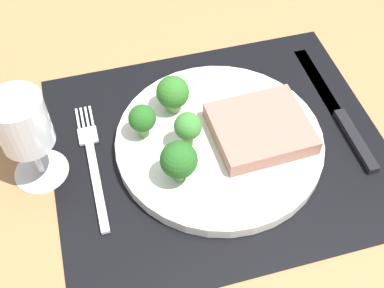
% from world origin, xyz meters
% --- Properties ---
extents(ground_plane, '(1.40, 1.10, 0.03)m').
position_xyz_m(ground_plane, '(0.00, 0.00, -0.01)').
color(ground_plane, '#996D42').
extents(placemat, '(0.42, 0.35, 0.00)m').
position_xyz_m(placemat, '(0.00, 0.00, 0.00)').
color(placemat, black).
rests_on(placemat, ground_plane).
extents(plate, '(0.26, 0.26, 0.02)m').
position_xyz_m(plate, '(0.00, 0.00, 0.01)').
color(plate, silver).
rests_on(plate, placemat).
extents(steak, '(0.12, 0.11, 0.02)m').
position_xyz_m(steak, '(0.05, -0.01, 0.03)').
color(steak, '#9E6B5B').
rests_on(steak, plate).
extents(broccoli_back_left, '(0.03, 0.03, 0.05)m').
position_xyz_m(broccoli_back_left, '(-0.04, -0.00, 0.05)').
color(broccoli_back_left, '#5B8942').
rests_on(broccoli_back_left, plate).
extents(broccoli_center, '(0.03, 0.03, 0.05)m').
position_xyz_m(broccoli_center, '(-0.09, 0.03, 0.05)').
color(broccoli_center, '#5B8942').
rests_on(broccoli_center, plate).
extents(broccoli_front_edge, '(0.04, 0.04, 0.06)m').
position_xyz_m(broccoli_front_edge, '(-0.06, -0.04, 0.05)').
color(broccoli_front_edge, '#5B8942').
rests_on(broccoli_front_edge, plate).
extents(broccoli_near_fork, '(0.04, 0.04, 0.05)m').
position_xyz_m(broccoli_near_fork, '(-0.04, 0.06, 0.05)').
color(broccoli_near_fork, '#6B994C').
rests_on(broccoli_near_fork, plate).
extents(fork, '(0.02, 0.19, 0.01)m').
position_xyz_m(fork, '(-0.16, 0.01, 0.01)').
color(fork, silver).
rests_on(fork, placemat).
extents(knife, '(0.02, 0.23, 0.01)m').
position_xyz_m(knife, '(0.17, 0.01, 0.01)').
color(knife, black).
rests_on(knife, placemat).
extents(wine_glass, '(0.07, 0.07, 0.13)m').
position_xyz_m(wine_glass, '(-0.22, 0.02, 0.09)').
color(wine_glass, silver).
rests_on(wine_glass, ground_plane).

